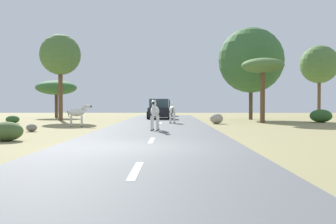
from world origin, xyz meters
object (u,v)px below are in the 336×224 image
at_px(tree_3, 263,67).
at_px(bush_1, 321,116).
at_px(car_1, 163,109).
at_px(tree_0, 251,60).
at_px(tree_5, 319,65).
at_px(tree_2, 60,55).
at_px(zebra_3, 172,110).
at_px(rock_0, 32,128).
at_px(rock_1, 216,119).
at_px(zebra_1, 78,113).
at_px(bush_2, 7,131).
at_px(bush_0, 13,119).
at_px(tree_4, 56,88).
at_px(zebra_0, 155,112).
at_px(car_0, 160,110).

height_order(tree_3, bush_1, tree_3).
xyz_separation_m(car_1, tree_0, (7.80, -8.60, 4.26)).
bearing_deg(tree_5, tree_3, -124.73).
bearing_deg(tree_2, zebra_3, -27.96).
relative_size(tree_2, rock_0, 12.96).
xyz_separation_m(tree_0, bush_1, (4.12, -4.81, -4.63)).
xyz_separation_m(zebra_3, tree_3, (6.43, 1.23, 3.03)).
relative_size(tree_0, bush_1, 4.98).
bearing_deg(car_1, rock_1, 105.96).
xyz_separation_m(zebra_1, bush_2, (-0.43, -8.70, -0.47)).
distance_m(tree_0, tree_3, 5.76).
distance_m(zebra_1, bush_0, 6.45).
distance_m(bush_1, bush_2, 21.94).
height_order(tree_5, bush_2, tree_5).
distance_m(zebra_1, zebra_3, 6.46).
bearing_deg(tree_3, bush_0, -177.32).
height_order(tree_3, bush_0, tree_3).
xyz_separation_m(tree_2, tree_5, (24.91, 10.02, 0.28)).
relative_size(zebra_1, tree_2, 0.21).
relative_size(bush_2, rock_1, 1.29).
bearing_deg(tree_0, tree_3, -93.81).
distance_m(tree_4, bush_2, 23.56).
height_order(bush_0, rock_1, rock_1).
bearing_deg(bush_0, tree_0, 19.83).
bearing_deg(tree_3, rock_1, -161.72).
relative_size(bush_0, bush_2, 0.78).
distance_m(tree_3, tree_4, 20.35).
bearing_deg(rock_0, tree_3, 31.95).
bearing_deg(tree_5, tree_0, -138.67).
bearing_deg(tree_3, tree_5, 55.27).
xyz_separation_m(zebra_0, tree_3, (7.33, 8.23, 3.02)).
bearing_deg(bush_0, rock_1, -1.25).
bearing_deg(tree_2, zebra_0, -55.32).
bearing_deg(tree_0, car_0, 175.10).
relative_size(tree_2, bush_0, 7.58).
xyz_separation_m(zebra_1, car_0, (4.58, 10.59, 0.02)).
xyz_separation_m(zebra_3, tree_0, (6.81, 6.87, 4.15)).
bearing_deg(rock_1, bush_1, 13.88).
height_order(zebra_1, zebra_3, zebra_3).
bearing_deg(tree_3, car_0, 140.05).
distance_m(tree_5, bush_0, 31.02).
relative_size(zebra_3, car_1, 0.37).
height_order(zebra_0, car_1, car_1).
bearing_deg(bush_0, tree_5, 28.13).
relative_size(zebra_0, tree_3, 0.36).
distance_m(tree_3, rock_1, 5.12).
relative_size(tree_2, tree_4, 1.77).
bearing_deg(zebra_1, tree_5, 121.99).
distance_m(car_0, bush_2, 19.94).
xyz_separation_m(car_1, rock_1, (4.01, -15.36, -0.50)).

